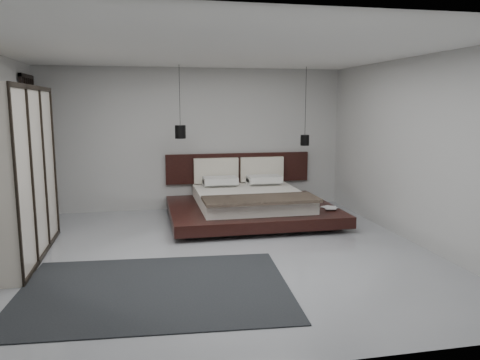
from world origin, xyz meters
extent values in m
plane|color=#919499|center=(0.00, 0.00, 0.00)|extent=(6.00, 6.00, 0.00)
plane|color=white|center=(0.00, 0.00, 2.80)|extent=(6.00, 6.00, 0.00)
plane|color=#AEAFAC|center=(0.00, 3.00, 1.40)|extent=(6.00, 0.00, 6.00)
plane|color=#AEAFAC|center=(0.00, -3.00, 1.40)|extent=(6.00, 0.00, 6.00)
plane|color=#AEAFAC|center=(3.00, 0.00, 1.40)|extent=(0.00, 6.00, 6.00)
cube|color=black|center=(-2.95, 2.45, 1.30)|extent=(0.05, 0.90, 2.60)
cube|color=black|center=(0.87, 1.75, 0.04)|extent=(2.32, 1.90, 0.08)
cube|color=black|center=(0.87, 1.75, 0.18)|extent=(2.95, 2.42, 0.19)
cube|color=silver|center=(0.87, 1.89, 0.39)|extent=(1.90, 2.11, 0.23)
cube|color=black|center=(0.87, 1.07, 0.53)|extent=(1.92, 0.74, 0.05)
cube|color=silver|center=(0.43, 2.70, 0.57)|extent=(0.65, 0.42, 0.13)
cube|color=silver|center=(1.32, 2.70, 0.57)|extent=(0.65, 0.42, 0.13)
cube|color=silver|center=(0.43, 2.55, 0.63)|extent=(0.65, 0.42, 0.13)
cube|color=silver|center=(1.32, 2.55, 0.63)|extent=(0.65, 0.42, 0.13)
cube|color=black|center=(0.87, 2.96, 0.81)|extent=(2.95, 0.08, 0.60)
cube|color=silver|center=(0.40, 2.87, 0.78)|extent=(0.90, 0.10, 0.50)
cube|color=silver|center=(1.35, 2.87, 0.78)|extent=(0.90, 0.10, 0.50)
imported|color=#99724C|center=(2.08, 1.22, 0.29)|extent=(0.28, 0.32, 0.02)
imported|color=#99724C|center=(2.06, 1.19, 0.31)|extent=(0.27, 0.31, 0.02)
cylinder|color=black|center=(-0.34, 2.38, 2.25)|extent=(0.01, 0.01, 1.09)
cylinder|color=black|center=(-0.34, 2.38, 1.59)|extent=(0.20, 0.20, 0.24)
cylinder|color=#FFE0B2|center=(-0.34, 2.38, 1.48)|extent=(0.15, 0.15, 0.01)
cylinder|color=black|center=(2.08, 2.38, 2.15)|extent=(0.01, 0.01, 1.30)
cylinder|color=black|center=(2.08, 2.38, 1.40)|extent=(0.17, 0.17, 0.21)
cylinder|color=#FFE0B2|center=(2.08, 2.38, 1.31)|extent=(0.13, 0.13, 0.01)
cube|color=beige|center=(-2.70, 0.39, 1.17)|extent=(0.54, 2.34, 2.34)
cube|color=black|center=(-2.42, 0.39, 2.31)|extent=(0.03, 2.34, 0.06)
cube|color=black|center=(-2.42, 0.39, 0.03)|extent=(0.03, 2.34, 0.06)
cube|color=black|center=(-2.42, -0.79, 1.17)|extent=(0.03, 0.05, 2.34)
cube|color=black|center=(-2.42, 0.00, 1.17)|extent=(0.03, 0.05, 2.34)
cube|color=black|center=(-2.42, 0.78, 1.17)|extent=(0.03, 0.05, 2.34)
cube|color=black|center=(-2.42, 1.56, 1.17)|extent=(0.03, 0.05, 2.34)
cube|color=black|center=(-0.93, -1.17, 0.01)|extent=(3.21, 2.40, 0.01)
camera|label=1|loc=(-1.00, -6.32, 2.10)|focal=35.00mm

